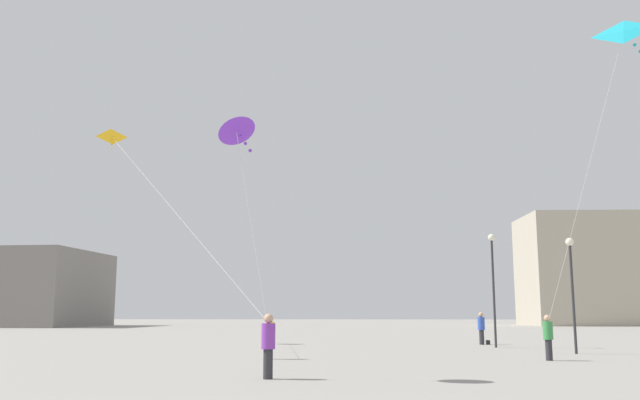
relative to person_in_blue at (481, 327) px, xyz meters
name	(u,v)px	position (x,y,z in m)	size (l,w,h in m)	color
person_in_blue	(481,327)	(0.00, 0.00, 0.00)	(0.38, 0.38, 1.77)	#2D2D33
person_in_purple	(268,343)	(-9.38, -19.66, -0.01)	(0.38, 0.38, 1.75)	#2D2D33
person_in_yellow	(270,335)	(-10.30, -11.98, -0.06)	(0.36, 0.36, 1.66)	#2D2D33
person_in_green	(548,335)	(0.23, -12.22, -0.04)	(0.37, 0.37, 1.69)	#2D2D33
kite_violet_diamond	(236,130)	(-10.40, -19.60, 6.02)	(1.78, 1.49, 6.10)	purple
kite_cyan_delta	(622,39)	(1.00, -18.97, 8.84)	(1.49, 7.43, 9.06)	#1EB2C6
kite_amber_delta	(115,141)	(-21.31, 0.31, 10.96)	(12.13, 13.21, 11.30)	yellow
building_left_hall	(42,289)	(-45.59, 43.58, 3.62)	(12.98, 17.07, 9.17)	gray
building_centre_hall	(606,270)	(26.41, 53.26, 6.26)	(21.46, 12.55, 14.46)	#B2A893
lamppost_east	(493,272)	(0.14, -3.04, 2.84)	(0.36, 0.36, 5.79)	#2D2D30
lamppost_west	(572,275)	(2.54, -8.09, 2.41)	(0.36, 0.36, 5.04)	#2D2D30
handbag_beside_flyer	(488,342)	(0.35, 0.10, -0.85)	(0.32, 0.14, 0.24)	black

